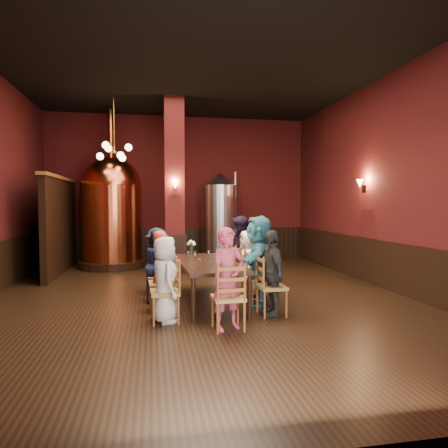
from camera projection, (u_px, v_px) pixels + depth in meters
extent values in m
plane|color=black|center=(199.00, 296.00, 7.74)|extent=(10.00, 10.00, 0.00)
plane|color=black|center=(198.00, 60.00, 7.51)|extent=(10.00, 10.00, 0.00)
cube|color=#47120F|center=(180.00, 189.00, 12.54)|extent=(8.00, 0.02, 4.50)
cube|color=#47120F|center=(283.00, 137.00, 2.71)|extent=(8.00, 0.02, 4.50)
cube|color=#47120F|center=(388.00, 182.00, 8.34)|extent=(0.02, 10.00, 4.50)
cube|color=black|center=(385.00, 265.00, 8.42)|extent=(0.08, 9.90, 1.00)
cube|color=black|center=(180.00, 244.00, 12.59)|extent=(7.90, 0.08, 1.00)
cube|color=#47120F|center=(174.00, 186.00, 10.32)|extent=(0.58, 0.58, 4.50)
cube|color=black|center=(60.00, 226.00, 10.25)|extent=(0.22, 3.50, 2.40)
cube|color=black|center=(208.00, 263.00, 7.17)|extent=(1.11, 2.44, 0.06)
cylinder|color=black|center=(193.00, 300.00, 5.98)|extent=(0.07, 0.07, 0.69)
cylinder|color=black|center=(250.00, 297.00, 6.17)|extent=(0.07, 0.07, 0.69)
cylinder|color=black|center=(177.00, 274.00, 8.20)|extent=(0.07, 0.07, 0.69)
cylinder|color=black|center=(219.00, 272.00, 8.39)|extent=(0.07, 0.07, 0.69)
imported|color=silver|center=(165.00, 279.00, 6.01)|extent=(0.53, 0.70, 1.30)
imported|color=#AB331D|center=(162.00, 271.00, 6.66)|extent=(0.44, 0.56, 1.34)
imported|color=navy|center=(159.00, 265.00, 7.30)|extent=(0.49, 0.72, 1.34)
imported|color=black|center=(157.00, 261.00, 7.95)|extent=(0.73, 0.96, 1.31)
imported|color=black|center=(272.00, 273.00, 6.38)|extent=(0.38, 0.82, 1.37)
imported|color=#296B7D|center=(259.00, 260.00, 7.03)|extent=(0.93, 1.54, 1.58)
imported|color=white|center=(248.00, 263.00, 7.68)|extent=(0.45, 0.65, 1.27)
imported|color=black|center=(239.00, 253.00, 8.33)|extent=(0.59, 0.82, 1.53)
imported|color=#A33650|center=(228.00, 279.00, 5.66)|extent=(0.63, 0.54, 1.46)
cylinder|color=black|center=(112.00, 263.00, 11.23)|extent=(1.86, 1.86, 0.21)
cylinder|color=#C4532D|center=(112.00, 223.00, 11.17)|extent=(2.14, 2.14, 2.06)
sphere|color=#C4532D|center=(111.00, 186.00, 11.12)|extent=(1.65, 1.65, 1.65)
cylinder|color=#C4532D|center=(111.00, 134.00, 11.04)|extent=(0.17, 0.17, 1.34)
cylinder|color=#B2B2B7|center=(220.00, 225.00, 11.75)|extent=(1.27, 1.27, 2.32)
cone|color=#B2B2B7|center=(220.00, 179.00, 11.68)|extent=(1.11, 1.11, 0.37)
cylinder|color=#B2B2B7|center=(235.00, 217.00, 11.44)|extent=(0.07, 0.07, 2.60)
cylinder|color=white|center=(192.00, 251.00, 8.10)|extent=(0.09, 0.09, 0.16)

